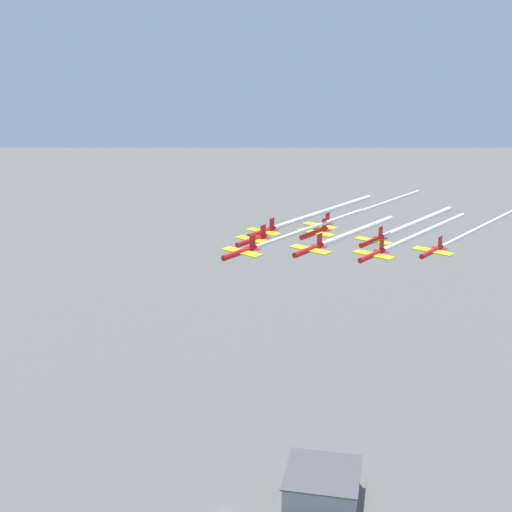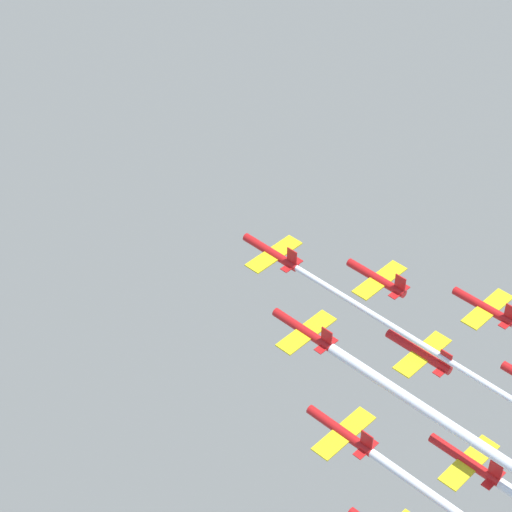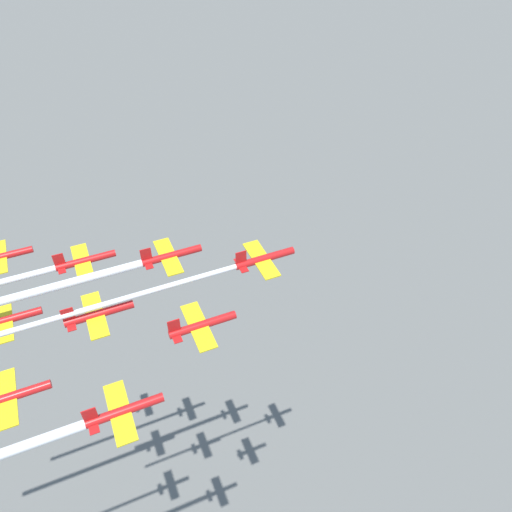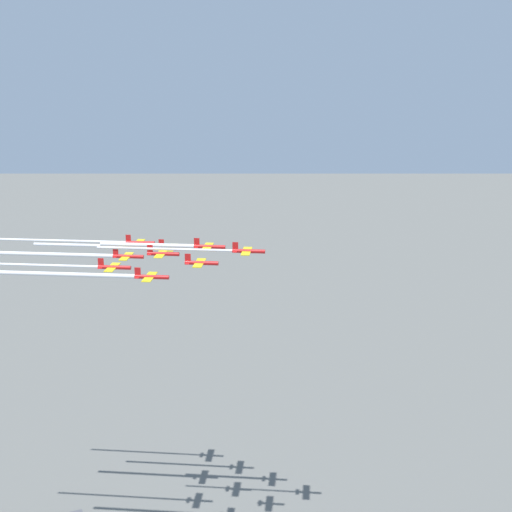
{
  "view_description": "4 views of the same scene",
  "coord_description": "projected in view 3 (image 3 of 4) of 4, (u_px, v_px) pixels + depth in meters",
  "views": [
    {
      "loc": [
        -192.89,
        -50.38,
        150.82
      ],
      "look_at": [
        -58.42,
        -22.78,
        108.24
      ],
      "focal_mm": 50.0,
      "sensor_mm": 36.0,
      "label": 1
    },
    {
      "loc": [
        -23.22,
        -127.6,
        201.6
      ],
      "look_at": [
        -54.75,
        -19.65,
        107.06
      ],
      "focal_mm": 70.0,
      "sensor_mm": 36.0,
      "label": 2
    },
    {
      "loc": [
        -4.06,
        19.51,
        161.71
      ],
      "look_at": [
        -53.05,
        -20.14,
        106.35
      ],
      "focal_mm": 35.0,
      "sensor_mm": 36.0,
      "label": 3
    },
    {
      "loc": [
        27.21,
        181.78,
        168.15
      ],
      "look_at": [
        -52.85,
        -11.95,
        107.14
      ],
      "focal_mm": 50.0,
      "sensor_mm": 36.0,
      "label": 4
    }
  ],
  "objects": [
    {
      "name": "jet_0",
      "position": [
        263.0,
        259.0,
        82.27
      ],
      "size": [
        10.05,
        9.83,
        3.48
      ],
      "rotation": [
        0.0,
        0.0,
        1.09
      ],
      "color": "red"
    },
    {
      "name": "jet_8",
      "position": [
        8.0,
        397.0,
        67.13
      ],
      "size": [
        10.05,
        9.83,
        3.48
      ],
      "rotation": [
        0.0,
        0.0,
        1.09
      ],
      "color": "red"
    },
    {
      "name": "smoke_trail_0",
      "position": [
        100.0,
        306.0,
        74.39
      ],
      "size": [
        39.1,
        21.09,
        0.85
      ],
      "rotation": [
        0.0,
        0.0,
        1.09
      ],
      "color": "white"
    },
    {
      "name": "smoke_trail_1",
      "position": [
        44.0,
        290.0,
        78.44
      ],
      "size": [
        28.46,
        15.84,
        1.39
      ],
      "rotation": [
        0.0,
        0.0,
        1.09
      ],
      "color": "white"
    },
    {
      "name": "jet_7",
      "position": [
        5.0,
        320.0,
        79.03
      ],
      "size": [
        10.05,
        9.83,
        3.48
      ],
      "rotation": [
        0.0,
        0.0,
        1.09
      ],
      "color": "red"
    },
    {
      "name": "jet_1",
      "position": [
        170.0,
        256.0,
        84.49
      ],
      "size": [
        10.05,
        9.83,
        3.48
      ],
      "rotation": [
        0.0,
        0.0,
        1.09
      ],
      "color": "red"
    },
    {
      "name": "jet_5",
      "position": [
        122.0,
        411.0,
        65.73
      ],
      "size": [
        10.05,
        9.83,
        3.48
      ],
      "rotation": [
        0.0,
        0.0,
        1.09
      ],
      "color": "red"
    },
    {
      "name": "jet_3",
      "position": [
        84.0,
        261.0,
        87.89
      ],
      "size": [
        10.05,
        9.83,
        3.48
      ],
      "rotation": [
        0.0,
        0.0,
        1.09
      ],
      "color": "red"
    },
    {
      "name": "jet_4",
      "position": [
        97.0,
        314.0,
        75.17
      ],
      "size": [
        10.05,
        9.83,
        3.48
      ],
      "rotation": [
        0.0,
        0.0,
        1.09
      ],
      "color": "red"
    },
    {
      "name": "jet_6",
      "position": [
        0.0,
        257.0,
        89.91
      ],
      "size": [
        10.05,
        9.83,
        3.48
      ],
      "rotation": [
        0.0,
        0.0,
        1.09
      ],
      "color": "red"
    },
    {
      "name": "jet_2",
      "position": [
        200.0,
        325.0,
        73.84
      ],
      "size": [
        10.05,
        9.83,
        3.48
      ],
      "rotation": [
        0.0,
        0.0,
        1.09
      ],
      "color": "red"
    }
  ]
}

